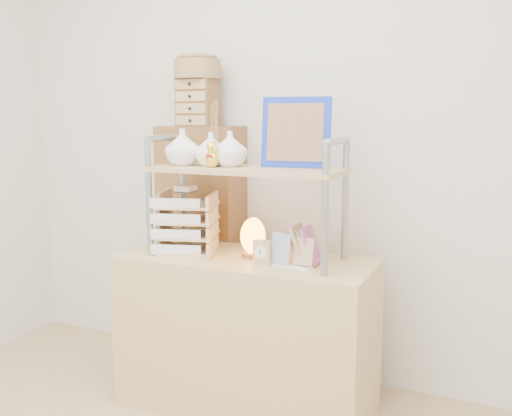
{
  "coord_description": "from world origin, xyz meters",
  "views": [
    {
      "loc": [
        1.12,
        -1.14,
        1.41
      ],
      "look_at": [
        0.05,
        1.2,
        0.99
      ],
      "focal_mm": 40.0,
      "sensor_mm": 36.0,
      "label": 1
    }
  ],
  "objects": [
    {
      "name": "hutch",
      "position": [
        -0.07,
        1.21,
        1.2
      ],
      "size": [
        0.9,
        0.34,
        0.74
      ],
      "color": "gray",
      "rests_on": "desk"
    },
    {
      "name": "postcard_stand",
      "position": [
        0.25,
        1.13,
        0.79
      ],
      "size": [
        0.21,
        0.09,
        0.14
      ],
      "color": "white",
      "rests_on": "desk"
    },
    {
      "name": "woven_basket",
      "position": [
        -0.45,
        1.55,
        1.65
      ],
      "size": [
        0.25,
        0.25,
        0.1
      ],
      "primitive_type": "cylinder",
      "color": "olive",
      "rests_on": "drawer_chest"
    },
    {
      "name": "salt_lamp",
      "position": [
        0.03,
        1.22,
        0.85
      ],
      "size": [
        0.12,
        0.12,
        0.19
      ],
      "color": "brown",
      "rests_on": "desk"
    },
    {
      "name": "desk",
      "position": [
        0.0,
        1.2,
        0.38
      ],
      "size": [
        1.2,
        0.5,
        0.75
      ],
      "primitive_type": "cube",
      "color": "tan",
      "rests_on": "ground"
    },
    {
      "name": "drawer_chest",
      "position": [
        -0.45,
        1.55,
        1.48
      ],
      "size": [
        0.2,
        0.16,
        0.25
      ],
      "color": "brown",
      "rests_on": "cabinet"
    },
    {
      "name": "desk_clock",
      "position": [
        0.12,
        1.11,
        0.81
      ],
      "size": [
        0.08,
        0.04,
        0.11
      ],
      "color": "tan",
      "rests_on": "desk"
    },
    {
      "name": "cabinet",
      "position": [
        -0.45,
        1.57,
        0.68
      ],
      "size": [
        0.45,
        0.25,
        1.35
      ],
      "primitive_type": "cube",
      "rotation": [
        0.0,
        0.0,
        0.02
      ],
      "color": "brown",
      "rests_on": "ground"
    },
    {
      "name": "room_shell",
      "position": [
        0.0,
        0.39,
        1.69
      ],
      "size": [
        3.42,
        3.41,
        2.61
      ],
      "color": "silver",
      "rests_on": "ground"
    },
    {
      "name": "letter_tray",
      "position": [
        -0.31,
        1.19,
        0.88
      ],
      "size": [
        0.33,
        0.32,
        0.33
      ],
      "color": "#D8AF81",
      "rests_on": "desk"
    }
  ]
}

